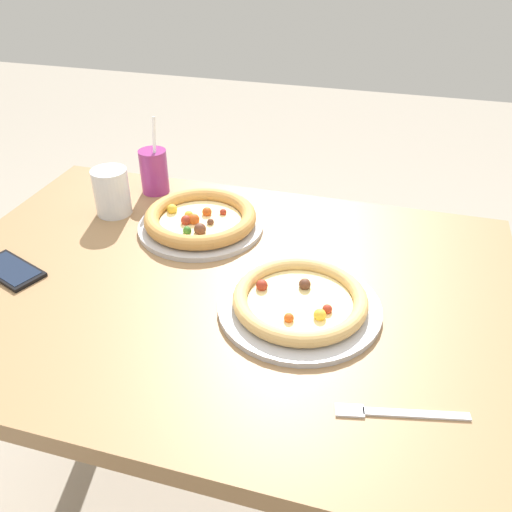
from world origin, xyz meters
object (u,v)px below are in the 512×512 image
object	(u,v)px
pizza_near	(300,302)
fork	(395,413)
water_cup_clear	(112,191)
cell_phone	(11,270)
pizza_far	(200,220)
drink_cup_colored	(154,171)

from	to	relation	value
pizza_near	fork	size ratio (longest dim) A/B	1.53
water_cup_clear	cell_phone	bearing A→B (deg)	-106.42
pizza_near	fork	bearing A→B (deg)	-46.85
pizza_far	drink_cup_colored	size ratio (longest dim) A/B	1.45
water_cup_clear	fork	world-z (taller)	water_cup_clear
pizza_far	pizza_near	bearing A→B (deg)	-39.16
cell_phone	pizza_near	bearing A→B (deg)	4.02
drink_cup_colored	cell_phone	size ratio (longest dim) A/B	1.22
cell_phone	fork	bearing A→B (deg)	-11.40
pizza_near	water_cup_clear	xyz separation A→B (m)	(-0.52, 0.25, 0.04)
drink_cup_colored	water_cup_clear	distance (m)	0.14
pizza_near	fork	world-z (taller)	pizza_near
water_cup_clear	drink_cup_colored	bearing A→B (deg)	70.17
fork	pizza_far	bearing A→B (deg)	137.55
pizza_near	pizza_far	distance (m)	0.37
pizza_far	cell_phone	bearing A→B (deg)	-138.95
pizza_far	water_cup_clear	world-z (taller)	water_cup_clear
pizza_near	drink_cup_colored	world-z (taller)	drink_cup_colored
pizza_near	water_cup_clear	bearing A→B (deg)	154.59
pizza_near	pizza_far	size ratio (longest dim) A/B	1.05
water_cup_clear	fork	size ratio (longest dim) A/B	0.57
drink_cup_colored	pizza_near	bearing A→B (deg)	-39.13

